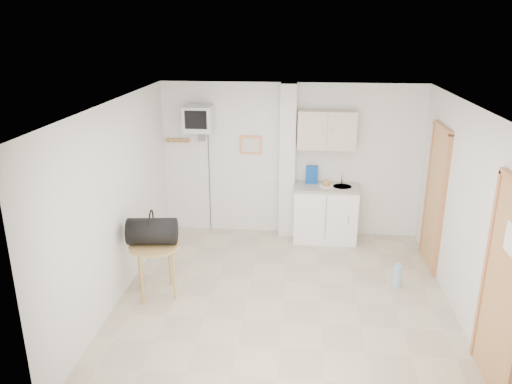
# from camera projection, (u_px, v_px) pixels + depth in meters

# --- Properties ---
(ground) EXTENTS (4.50, 4.50, 0.00)m
(ground) POSITION_uv_depth(u_px,v_px,m) (284.00, 300.00, 6.39)
(ground) COLOR #BEB395
(ground) RESTS_ON ground
(room_envelope) EXTENTS (4.24, 4.54, 2.55)m
(room_envelope) POSITION_uv_depth(u_px,v_px,m) (306.00, 185.00, 5.96)
(room_envelope) COLOR white
(room_envelope) RESTS_ON ground
(kitchenette) EXTENTS (1.03, 0.58, 2.10)m
(kitchenette) POSITION_uv_depth(u_px,v_px,m) (326.00, 192.00, 7.97)
(kitchenette) COLOR white
(kitchenette) RESTS_ON ground
(crt_television) EXTENTS (0.44, 0.45, 2.15)m
(crt_television) POSITION_uv_depth(u_px,v_px,m) (199.00, 120.00, 7.80)
(crt_television) COLOR slate
(crt_television) RESTS_ON ground
(round_table) EXTENTS (0.64, 0.64, 0.70)m
(round_table) POSITION_uv_depth(u_px,v_px,m) (155.00, 251.00, 6.35)
(round_table) COLOR #A87E3E
(round_table) RESTS_ON ground
(duffel_bag) EXTENTS (0.65, 0.40, 0.46)m
(duffel_bag) POSITION_uv_depth(u_px,v_px,m) (152.00, 231.00, 6.30)
(duffel_bag) COLOR black
(duffel_bag) RESTS_ON round_table
(water_bottle) EXTENTS (0.12, 0.12, 0.35)m
(water_bottle) POSITION_uv_depth(u_px,v_px,m) (397.00, 276.00, 6.67)
(water_bottle) COLOR #90B7CA
(water_bottle) RESTS_ON ground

